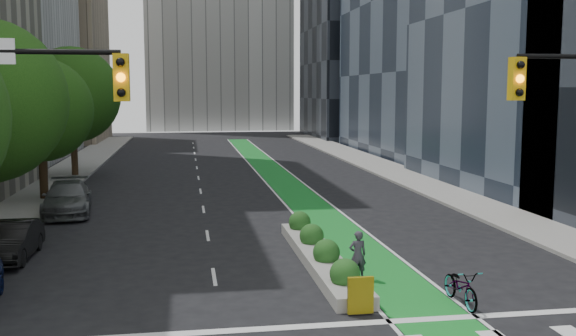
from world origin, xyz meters
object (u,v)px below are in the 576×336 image
object	(u,v)px
bicycle	(461,286)
parked_car_left_far	(67,198)
cyclist	(358,255)
parked_car_left_mid	(11,241)
median_planter	(320,253)

from	to	relation	value
bicycle	parked_car_left_far	xyz separation A→B (m)	(-13.26, 15.67, 0.25)
cyclist	parked_car_left_mid	world-z (taller)	cyclist
median_planter	parked_car_left_far	world-z (taller)	parked_car_left_far
cyclist	parked_car_left_mid	bearing A→B (deg)	-24.50
median_planter	parked_car_left_mid	distance (m)	10.94
bicycle	parked_car_left_mid	world-z (taller)	parked_car_left_mid
bicycle	parked_car_left_far	distance (m)	20.53
median_planter	parked_car_left_far	bearing A→B (deg)	133.51
median_planter	cyclist	bearing A→B (deg)	-68.25
median_planter	parked_car_left_far	distance (m)	14.91
cyclist	parked_car_left_far	xyz separation A→B (m)	(-11.06, 12.82, -0.00)
bicycle	parked_car_left_mid	distance (m)	15.44
bicycle	cyclist	distance (m)	3.61
median_planter	parked_car_left_far	size ratio (longest dim) A/B	1.90
median_planter	parked_car_left_mid	xyz separation A→B (m)	(-10.70, 2.27, 0.30)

